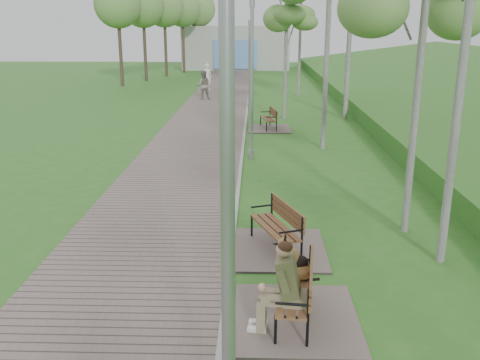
% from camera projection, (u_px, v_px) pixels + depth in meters
% --- Properties ---
extents(walkway, '(3.50, 67.00, 0.04)m').
position_uv_depth(walkway, '(206.00, 123.00, 23.69)').
color(walkway, '#70615B').
rests_on(walkway, ground).
extents(kerb, '(0.10, 67.00, 0.05)m').
position_uv_depth(kerb, '(245.00, 124.00, 23.64)').
color(kerb, '#999993').
rests_on(kerb, ground).
extents(building_north, '(10.00, 5.20, 4.00)m').
position_uv_depth(building_north, '(236.00, 48.00, 51.37)').
color(building_north, '#9E9E99').
rests_on(building_north, ground).
extents(bench_main, '(1.88, 2.08, 1.64)m').
position_uv_depth(bench_main, '(291.00, 294.00, 7.93)').
color(bench_main, '#70615B').
rests_on(bench_main, ground).
extents(bench_second, '(1.90, 2.11, 1.17)m').
position_uv_depth(bench_second, '(275.00, 240.00, 10.52)').
color(bench_second, '#70615B').
rests_on(bench_second, ground).
extents(bench_third, '(1.75, 1.95, 1.08)m').
position_uv_depth(bench_third, '(268.00, 124.00, 22.49)').
color(bench_third, '#70615B').
rests_on(bench_third, ground).
extents(lamp_post_near, '(0.22, 0.22, 5.62)m').
position_uv_depth(lamp_post_near, '(228.00, 225.00, 4.68)').
color(lamp_post_near, '#96989D').
rests_on(lamp_post_near, ground).
extents(lamp_post_second, '(0.19, 0.19, 5.01)m').
position_uv_depth(lamp_post_second, '(252.00, 87.00, 17.04)').
color(lamp_post_second, '#96989D').
rests_on(lamp_post_second, ground).
extents(lamp_post_third, '(0.17, 0.17, 4.43)m').
position_uv_depth(lamp_post_third, '(249.00, 68.00, 27.53)').
color(lamp_post_third, '#96989D').
rests_on(lamp_post_third, ground).
extents(lamp_post_far, '(0.17, 0.17, 4.41)m').
position_uv_depth(lamp_post_far, '(253.00, 47.00, 51.39)').
color(lamp_post_far, '#96989D').
rests_on(lamp_post_far, ground).
extents(pedestrian_near, '(0.67, 0.47, 1.75)m').
position_uv_depth(pedestrian_near, '(207.00, 77.00, 35.03)').
color(pedestrian_near, silver).
rests_on(pedestrian_near, ground).
extents(pedestrian_far, '(0.88, 0.72, 1.68)m').
position_uv_depth(pedestrian_far, '(203.00, 85.00, 30.83)').
color(pedestrian_far, gray).
rests_on(pedestrian_far, ground).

